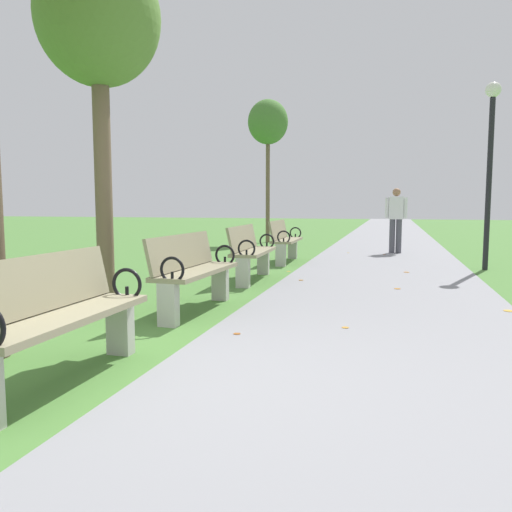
{
  "coord_description": "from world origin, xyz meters",
  "views": [
    {
      "loc": [
        1.71,
        -3.09,
        1.25
      ],
      "look_at": [
        -0.05,
        3.45,
        0.55
      ],
      "focal_mm": 35.44,
      "sensor_mm": 36.0,
      "label": 1
    }
  ],
  "objects_px": {
    "park_bench_3": "(251,251)",
    "park_bench_4": "(285,240)",
    "tree_3": "(268,124)",
    "tree_2": "(98,23)",
    "park_bench_2": "(193,270)",
    "park_bench_1": "(57,315)",
    "lamp_post": "(491,147)",
    "pedestrian_walking": "(396,217)"
  },
  "relations": [
    {
      "from": "park_bench_3",
      "to": "park_bench_4",
      "type": "height_order",
      "value": "same"
    },
    {
      "from": "tree_3",
      "to": "tree_2",
      "type": "bearing_deg",
      "value": -86.07
    },
    {
      "from": "tree_3",
      "to": "park_bench_2",
      "type": "bearing_deg",
      "value": -80.89
    },
    {
      "from": "park_bench_4",
      "to": "park_bench_1",
      "type": "bearing_deg",
      "value": -90.0
    },
    {
      "from": "tree_3",
      "to": "park_bench_1",
      "type": "bearing_deg",
      "value": -82.59
    },
    {
      "from": "tree_3",
      "to": "lamp_post",
      "type": "xyz_separation_m",
      "value": [
        5.65,
        -5.64,
        -1.49
      ]
    },
    {
      "from": "park_bench_1",
      "to": "lamp_post",
      "type": "distance_m",
      "value": 8.59
    },
    {
      "from": "park_bench_2",
      "to": "park_bench_3",
      "type": "relative_size",
      "value": 1.0
    },
    {
      "from": "park_bench_3",
      "to": "tree_3",
      "type": "distance_m",
      "value": 8.91
    },
    {
      "from": "tree_3",
      "to": "pedestrian_walking",
      "type": "xyz_separation_m",
      "value": [
        4.0,
        -2.86,
        -2.88
      ]
    },
    {
      "from": "tree_2",
      "to": "lamp_post",
      "type": "xyz_separation_m",
      "value": [
        4.9,
        5.24,
        -0.91
      ]
    },
    {
      "from": "park_bench_2",
      "to": "tree_2",
      "type": "xyz_separation_m",
      "value": [
        -0.95,
        -0.3,
        2.73
      ]
    },
    {
      "from": "park_bench_1",
      "to": "park_bench_2",
      "type": "xyz_separation_m",
      "value": [
        0.0,
        2.46,
        0.0
      ]
    },
    {
      "from": "park_bench_2",
      "to": "park_bench_3",
      "type": "distance_m",
      "value": 2.49
    },
    {
      "from": "park_bench_3",
      "to": "lamp_post",
      "type": "xyz_separation_m",
      "value": [
        3.95,
        2.45,
        1.82
      ]
    },
    {
      "from": "park_bench_1",
      "to": "lamp_post",
      "type": "height_order",
      "value": "lamp_post"
    },
    {
      "from": "park_bench_2",
      "to": "park_bench_3",
      "type": "xyz_separation_m",
      "value": [
        0.0,
        2.49,
        0.0
      ]
    },
    {
      "from": "tree_2",
      "to": "park_bench_2",
      "type": "bearing_deg",
      "value": 17.63
    },
    {
      "from": "park_bench_3",
      "to": "pedestrian_walking",
      "type": "xyz_separation_m",
      "value": [
        2.31,
        5.23,
        0.44
      ]
    },
    {
      "from": "park_bench_1",
      "to": "pedestrian_walking",
      "type": "xyz_separation_m",
      "value": [
        2.31,
        10.18,
        0.44
      ]
    },
    {
      "from": "park_bench_1",
      "to": "tree_2",
      "type": "xyz_separation_m",
      "value": [
        -0.95,
        2.16,
        2.73
      ]
    },
    {
      "from": "tree_3",
      "to": "pedestrian_walking",
      "type": "bearing_deg",
      "value": -35.56
    },
    {
      "from": "park_bench_1",
      "to": "lamp_post",
      "type": "xyz_separation_m",
      "value": [
        3.95,
        7.41,
        1.82
      ]
    },
    {
      "from": "tree_3",
      "to": "lamp_post",
      "type": "distance_m",
      "value": 8.12
    },
    {
      "from": "pedestrian_walking",
      "to": "lamp_post",
      "type": "distance_m",
      "value": 3.51
    },
    {
      "from": "lamp_post",
      "to": "park_bench_3",
      "type": "bearing_deg",
      "value": -148.16
    },
    {
      "from": "park_bench_1",
      "to": "park_bench_2",
      "type": "relative_size",
      "value": 0.99
    },
    {
      "from": "pedestrian_walking",
      "to": "lamp_post",
      "type": "relative_size",
      "value": 0.47
    },
    {
      "from": "tree_3",
      "to": "pedestrian_walking",
      "type": "height_order",
      "value": "tree_3"
    },
    {
      "from": "park_bench_3",
      "to": "park_bench_4",
      "type": "xyz_separation_m",
      "value": [
        -0.0,
        2.69,
        0.0
      ]
    },
    {
      "from": "park_bench_2",
      "to": "park_bench_4",
      "type": "xyz_separation_m",
      "value": [
        -0.0,
        5.19,
        0.0
      ]
    },
    {
      "from": "park_bench_1",
      "to": "pedestrian_walking",
      "type": "distance_m",
      "value": 10.45
    },
    {
      "from": "pedestrian_walking",
      "to": "tree_3",
      "type": "bearing_deg",
      "value": 144.44
    },
    {
      "from": "park_bench_1",
      "to": "tree_3",
      "type": "xyz_separation_m",
      "value": [
        -1.7,
        13.05,
        3.32
      ]
    },
    {
      "from": "park_bench_2",
      "to": "park_bench_4",
      "type": "relative_size",
      "value": 1.0
    },
    {
      "from": "park_bench_1",
      "to": "park_bench_2",
      "type": "height_order",
      "value": "same"
    },
    {
      "from": "tree_2",
      "to": "pedestrian_walking",
      "type": "height_order",
      "value": "tree_2"
    },
    {
      "from": "park_bench_1",
      "to": "park_bench_3",
      "type": "bearing_deg",
      "value": 90.0
    },
    {
      "from": "lamp_post",
      "to": "tree_3",
      "type": "bearing_deg",
      "value": 135.03
    },
    {
      "from": "park_bench_1",
      "to": "tree_2",
      "type": "distance_m",
      "value": 3.61
    },
    {
      "from": "tree_3",
      "to": "pedestrian_walking",
      "type": "distance_m",
      "value": 5.7
    },
    {
      "from": "park_bench_2",
      "to": "tree_2",
      "type": "relative_size",
      "value": 0.4
    }
  ]
}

